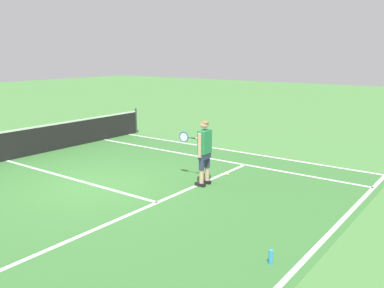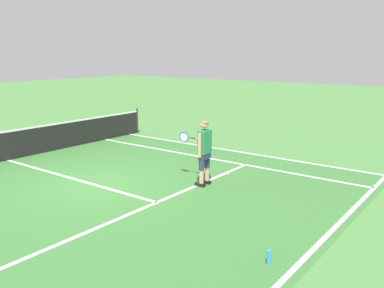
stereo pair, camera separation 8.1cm
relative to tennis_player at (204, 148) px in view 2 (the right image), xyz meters
The scene contains 11 objects.
ground_plane 3.03m from the tennis_player, 126.93° to the left, with size 80.00×80.00×0.00m, color #477F3D.
court_inner_surface 2.44m from the tennis_player, 140.38° to the left, with size 10.98×10.56×0.00m, color #387033.
line_baseline 4.16m from the tennis_player, 115.22° to the right, with size 10.98×0.10×0.01m, color white.
line_service 1.99m from the tennis_player, behind, with size 8.23×0.10×0.01m, color white.
line_centre_service 3.85m from the tennis_player, 117.52° to the left, with size 0.10×6.40×0.01m, color white.
line_singles_right 2.95m from the tennis_player, 30.76° to the left, with size 0.10×10.16×0.01m, color white.
line_doubles_right 4.15m from the tennis_player, 20.71° to the left, with size 0.10×10.16×0.01m, color white.
tennis_net 6.75m from the tennis_player, 104.82° to the left, with size 11.96×0.08×1.07m.
tennis_player is the anchor object (origin of this frame).
tennis_ball_near_feet 1.45m from the tennis_player, ahead, with size 0.07×0.07×0.07m, color #CCE02D.
water_bottle 4.36m from the tennis_player, 130.29° to the right, with size 0.07×0.07×0.25m, color #3393D6.
Camera 2 is at (-6.69, -8.22, 3.36)m, focal length 38.43 mm.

